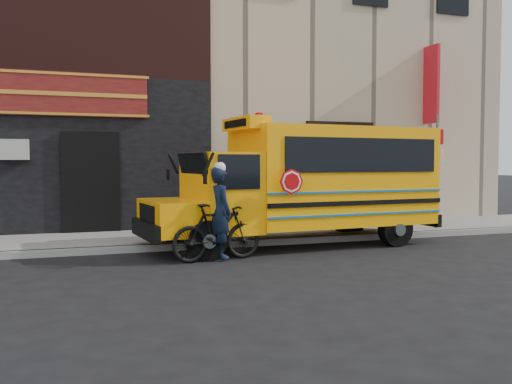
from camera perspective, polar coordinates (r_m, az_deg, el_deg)
The scene contains 8 objects.
ground at distance 10.79m, azimuth 3.12°, elevation -7.37°, with size 120.00×120.00×0.00m, color black.
curb at distance 13.19m, azimuth -1.27°, elevation -5.14°, with size 40.00×0.20×0.15m, color gray.
sidewalk at distance 14.60m, azimuth -3.13°, elevation -4.35°, with size 40.00×3.00×0.15m, color slate.
building at distance 21.07m, azimuth -8.39°, elevation 14.42°, with size 20.00×10.70×12.00m.
school_bus at distance 13.27m, azimuth 5.26°, elevation 1.12°, with size 7.05×2.76×2.92m.
sign_pole at distance 16.21m, azimuth 17.67°, elevation 2.27°, with size 0.08×0.28×3.23m.
bicycle at distance 11.24m, azimuth -3.89°, elevation -4.03°, with size 0.53×1.89×1.14m, color black.
cyclist at distance 11.30m, azimuth -3.68°, elevation -2.29°, with size 0.66×0.43×1.80m, color black.
Camera 1 is at (-4.12, -9.79, 1.94)m, focal length 40.00 mm.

